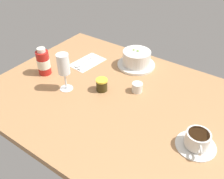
% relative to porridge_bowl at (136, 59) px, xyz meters
% --- Properties ---
extents(ground_plane, '(1.10, 0.84, 0.03)m').
position_rel_porridge_bowl_xyz_m(ground_plane, '(-0.04, 0.28, -0.06)').
color(ground_plane, '#B27F51').
extents(porridge_bowl, '(0.20, 0.20, 0.09)m').
position_rel_porridge_bowl_xyz_m(porridge_bowl, '(0.00, 0.00, 0.00)').
color(porridge_bowl, silver).
rests_on(porridge_bowl, ground_plane).
extents(cutlery_setting, '(0.13, 0.19, 0.01)m').
position_rel_porridge_bowl_xyz_m(cutlery_setting, '(0.23, 0.13, -0.04)').
color(cutlery_setting, silver).
rests_on(cutlery_setting, ground_plane).
extents(coffee_cup, '(0.14, 0.14, 0.06)m').
position_rel_porridge_bowl_xyz_m(coffee_cup, '(-0.45, 0.35, -0.01)').
color(coffee_cup, silver).
rests_on(coffee_cup, ground_plane).
extents(creamer_jug, '(0.05, 0.06, 0.05)m').
position_rel_porridge_bowl_xyz_m(creamer_jug, '(-0.12, 0.19, -0.02)').
color(creamer_jug, silver).
rests_on(creamer_jug, ground_plane).
extents(wine_glass, '(0.06, 0.06, 0.18)m').
position_rel_porridge_bowl_xyz_m(wine_glass, '(0.16, 0.36, 0.08)').
color(wine_glass, white).
rests_on(wine_glass, ground_plane).
extents(jam_jar, '(0.05, 0.05, 0.06)m').
position_rel_porridge_bowl_xyz_m(jam_jar, '(0.02, 0.27, -0.01)').
color(jam_jar, '#352C10').
rests_on(jam_jar, ground_plane).
extents(sauce_bottle_red, '(0.06, 0.06, 0.14)m').
position_rel_porridge_bowl_xyz_m(sauce_bottle_red, '(0.34, 0.32, 0.02)').
color(sauce_bottle_red, '#B21E19').
rests_on(sauce_bottle_red, ground_plane).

